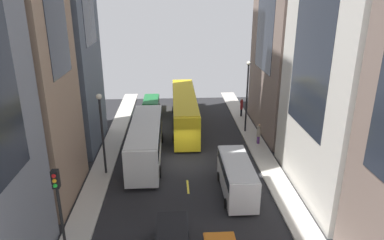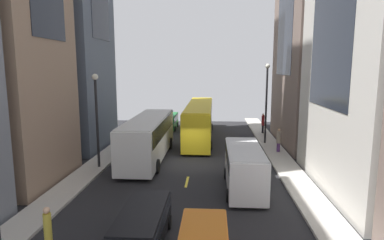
# 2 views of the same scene
# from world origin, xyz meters

# --- Properties ---
(ground_plane) EXTENTS (39.90, 39.90, 0.00)m
(ground_plane) POSITION_xyz_m (0.00, 0.00, 0.00)
(ground_plane) COLOR black
(sidewalk_west) EXTENTS (1.86, 44.00, 0.15)m
(sidewalk_west) POSITION_xyz_m (-7.02, 0.00, 0.07)
(sidewalk_west) COLOR #B2ADA3
(sidewalk_west) RESTS_ON ground
(sidewalk_east) EXTENTS (1.86, 44.00, 0.15)m
(sidewalk_east) POSITION_xyz_m (7.02, 0.00, 0.07)
(sidewalk_east) COLOR #B2ADA3
(sidewalk_east) RESTS_ON ground
(lane_stripe_2) EXTENTS (0.16, 2.00, 0.01)m
(lane_stripe_2) POSITION_xyz_m (0.00, -4.20, 0.01)
(lane_stripe_2) COLOR yellow
(lane_stripe_2) RESTS_ON ground
(lane_stripe_3) EXTENTS (0.16, 2.00, 0.01)m
(lane_stripe_3) POSITION_xyz_m (0.00, 4.20, 0.01)
(lane_stripe_3) COLOR yellow
(lane_stripe_3) RESTS_ON ground
(lane_stripe_4) EXTENTS (0.16, 2.00, 0.01)m
(lane_stripe_4) POSITION_xyz_m (0.00, 12.60, 0.01)
(lane_stripe_4) COLOR yellow
(lane_stripe_4) RESTS_ON ground
(lane_stripe_5) EXTENTS (0.16, 2.00, 0.01)m
(lane_stripe_5) POSITION_xyz_m (0.00, 21.00, 0.01)
(lane_stripe_5) COLOR yellow
(lane_stripe_5) RESTS_ON ground
(city_bus_white) EXTENTS (2.80, 11.11, 3.35)m
(city_bus_white) POSITION_xyz_m (-3.47, 0.86, 2.01)
(city_bus_white) COLOR silver
(city_bus_white) RESTS_ON ground
(streetcar_yellow) EXTENTS (2.70, 14.81, 3.59)m
(streetcar_yellow) POSITION_xyz_m (0.23, 9.01, 2.13)
(streetcar_yellow) COLOR yellow
(streetcar_yellow) RESTS_ON ground
(delivery_van_white) EXTENTS (2.25, 6.12, 2.58)m
(delivery_van_white) POSITION_xyz_m (3.52, -5.29, 1.52)
(delivery_van_white) COLOR white
(delivery_van_white) RESTS_ON ground
(car_black_0) EXTENTS (1.95, 4.60, 1.53)m
(car_black_0) POSITION_xyz_m (-1.21, -11.80, 0.91)
(car_black_0) COLOR black
(car_black_0) RESTS_ON ground
(car_green_2) EXTENTS (2.06, 4.65, 1.74)m
(car_green_2) POSITION_xyz_m (-3.70, 13.98, 1.03)
(car_green_2) COLOR #1E7238
(car_green_2) RESTS_ON ground
(pedestrian_crossing_mid) EXTENTS (0.38, 0.38, 2.00)m
(pedestrian_crossing_mid) POSITION_xyz_m (7.22, 3.37, 1.20)
(pedestrian_crossing_mid) COLOR #593372
(pedestrian_crossing_mid) RESTS_ON ground
(pedestrian_crossing_near) EXTENTS (0.32, 0.32, 2.17)m
(pedestrian_crossing_near) POSITION_xyz_m (7.08, 11.45, 1.32)
(pedestrian_crossing_near) COLOR black
(pedestrian_crossing_near) RESTS_ON ground
(pedestrian_walking_far) EXTENTS (0.29, 0.29, 2.25)m
(pedestrian_walking_far) POSITION_xyz_m (-4.38, -13.38, 1.23)
(pedestrian_walking_far) COLOR maroon
(pedestrian_walking_far) RESTS_ON ground
(streetlamp_near) EXTENTS (0.44, 0.44, 7.47)m
(streetlamp_near) POSITION_xyz_m (6.59, 6.65, 4.69)
(streetlamp_near) COLOR black
(streetlamp_near) RESTS_ON ground
(streetlamp_far) EXTENTS (0.44, 0.44, 6.69)m
(streetlamp_far) POSITION_xyz_m (-6.59, -1.82, 4.27)
(streetlamp_far) COLOR black
(streetlamp_far) RESTS_ON ground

